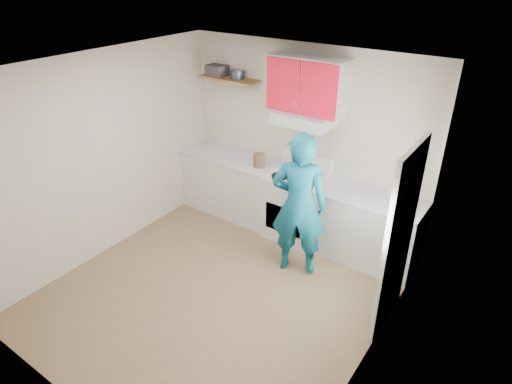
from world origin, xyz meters
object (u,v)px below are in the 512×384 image
Objects in this scene: stove at (295,206)px; person at (299,206)px; crock at (259,161)px; kettle at (295,168)px; tin at (238,75)px.

stove is 0.90m from person.
crock is at bearing -178.49° from stove.
kettle is at bearing 139.46° from stove.
crock is 1.20m from person.
tin is at bearing -179.05° from kettle.
stove is 1.99m from tin.
kettle is (1.06, -0.15, -1.08)m from tin.
stove is 0.50× the size of person.
crock is at bearing -52.92° from person.
tin is 2.11m from person.
stove is at bearing -78.41° from person.
tin is at bearing -49.86° from person.
person is (0.42, -0.65, 0.46)m from stove.
tin reaches higher than person.
kettle is at bearing 6.48° from crock.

